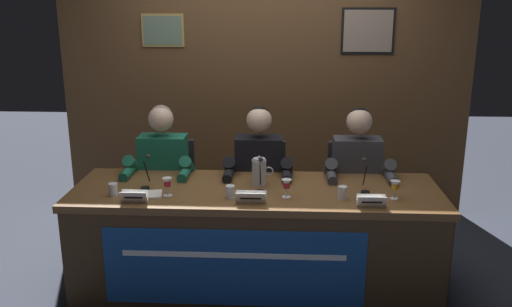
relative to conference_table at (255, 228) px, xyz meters
The scene contains 23 objects.
ground_plane 0.51m from the conference_table, 88.08° to the left, with size 12.00×12.00×0.00m, color #383D4C.
wall_back_panelled 1.79m from the conference_table, 89.82° to the left, with size 3.72×0.14×2.60m.
conference_table is the anchor object (origin of this frame).
chair_left 1.01m from the conference_table, 136.79° to the left, with size 0.44×0.45×0.90m.
panelist_left 0.91m from the conference_table, 146.23° to the left, with size 0.51×0.48×1.23m.
nameplate_left 0.84m from the conference_table, 165.19° to the right, with size 0.17×0.06×0.08m.
juice_glass_left 0.66m from the conference_table, behind, with size 0.06×0.06×0.12m.
water_cup_left 0.97m from the conference_table, behind, with size 0.06×0.06×0.08m.
microphone_left 0.82m from the conference_table, behind, with size 0.06×0.17×0.22m.
chair_center 0.69m from the conference_table, 89.71° to the left, with size 0.44×0.45×0.90m.
panelist_center 0.54m from the conference_table, 89.59° to the left, with size 0.51×0.48×1.23m.
nameplate_center 0.34m from the conference_table, 94.68° to the right, with size 0.19×0.06×0.08m.
juice_glass_center 0.40m from the conference_table, 14.37° to the right, with size 0.06×0.06×0.12m.
water_cup_center 0.34m from the conference_table, 150.88° to the right, with size 0.06×0.06×0.08m.
microphone_center 0.33m from the conference_table, 59.07° to the left, with size 0.06×0.17×0.22m.
chair_right 1.02m from the conference_table, 42.93° to the left, with size 0.44×0.45×0.90m.
panelist_right 0.92m from the conference_table, 33.52° to the left, with size 0.51×0.48×1.23m.
nameplate_right 0.82m from the conference_table, 15.36° to the right, with size 0.18×0.06×0.08m.
juice_glass_right 0.97m from the conference_table, ahead, with size 0.06×0.06×0.12m.
water_cup_right 0.64m from the conference_table, ahead, with size 0.06×0.06×0.08m.
microphone_right 0.81m from the conference_table, ahead, with size 0.06×0.17×0.22m.
water_pitcher_central 0.39m from the conference_table, 83.43° to the left, with size 0.15×0.10×0.21m.
document_stack_left 0.76m from the conference_table, behind, with size 0.23×0.18×0.01m.
Camera 1 is at (0.19, -3.55, 2.01)m, focal length 38.63 mm.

